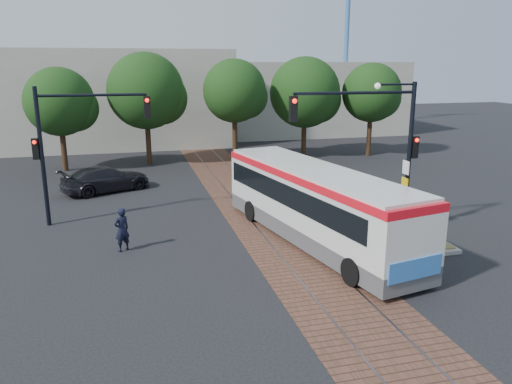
{
  "coord_description": "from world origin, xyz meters",
  "views": [
    {
      "loc": [
        -5.96,
        -18.53,
        6.92
      ],
      "look_at": [
        -0.78,
        1.33,
        1.6
      ],
      "focal_mm": 35.0,
      "sensor_mm": 36.0,
      "label": 1
    }
  ],
  "objects_px": {
    "signal_pole_main": "(383,135)",
    "parked_car": "(106,179)",
    "signal_pole_left": "(68,137)",
    "traffic_island": "(399,226)",
    "officer": "(122,230)",
    "city_bus": "(315,201)"
  },
  "relations": [
    {
      "from": "city_bus",
      "to": "traffic_island",
      "type": "height_order",
      "value": "city_bus"
    },
    {
      "from": "signal_pole_left",
      "to": "officer",
      "type": "xyz_separation_m",
      "value": [
        2.01,
        -4.03,
        -3.02
      ]
    },
    {
      "from": "signal_pole_left",
      "to": "parked_car",
      "type": "height_order",
      "value": "signal_pole_left"
    },
    {
      "from": "city_bus",
      "to": "parked_car",
      "type": "bearing_deg",
      "value": 117.04
    },
    {
      "from": "city_bus",
      "to": "officer",
      "type": "height_order",
      "value": "city_bus"
    },
    {
      "from": "city_bus",
      "to": "signal_pole_main",
      "type": "height_order",
      "value": "signal_pole_main"
    },
    {
      "from": "signal_pole_main",
      "to": "parked_car",
      "type": "distance_m",
      "value": 15.56
    },
    {
      "from": "traffic_island",
      "to": "parked_car",
      "type": "height_order",
      "value": "parked_car"
    },
    {
      "from": "traffic_island",
      "to": "signal_pole_left",
      "type": "height_order",
      "value": "signal_pole_left"
    },
    {
      "from": "traffic_island",
      "to": "signal_pole_main",
      "type": "xyz_separation_m",
      "value": [
        -0.96,
        0.09,
        3.83
      ]
    },
    {
      "from": "city_bus",
      "to": "officer",
      "type": "bearing_deg",
      "value": 162.28
    },
    {
      "from": "signal_pole_left",
      "to": "officer",
      "type": "distance_m",
      "value": 5.42
    },
    {
      "from": "traffic_island",
      "to": "parked_car",
      "type": "relative_size",
      "value": 1.07
    },
    {
      "from": "traffic_island",
      "to": "parked_car",
      "type": "xyz_separation_m",
      "value": [
        -12.03,
        10.47,
        0.37
      ]
    },
    {
      "from": "signal_pole_left",
      "to": "parked_car",
      "type": "bearing_deg",
      "value": 78.25
    },
    {
      "from": "city_bus",
      "to": "traffic_island",
      "type": "xyz_separation_m",
      "value": [
        3.79,
        -0.02,
        -1.33
      ]
    },
    {
      "from": "signal_pole_main",
      "to": "officer",
      "type": "height_order",
      "value": "signal_pole_main"
    },
    {
      "from": "officer",
      "to": "traffic_island",
      "type": "bearing_deg",
      "value": 143.1
    },
    {
      "from": "parked_car",
      "to": "signal_pole_left",
      "type": "bearing_deg",
      "value": 143.84
    },
    {
      "from": "signal_pole_main",
      "to": "city_bus",
      "type": "bearing_deg",
      "value": -178.68
    },
    {
      "from": "traffic_island",
      "to": "signal_pole_main",
      "type": "bearing_deg",
      "value": 174.64
    },
    {
      "from": "city_bus",
      "to": "signal_pole_left",
      "type": "bearing_deg",
      "value": 141.38
    }
  ]
}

